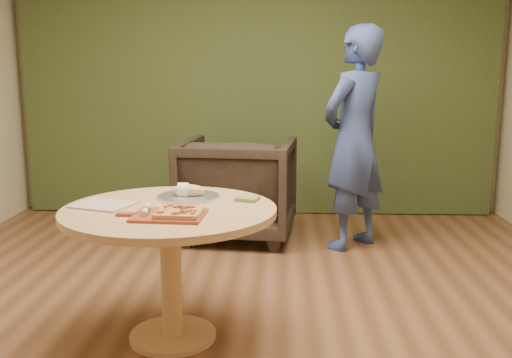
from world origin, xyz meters
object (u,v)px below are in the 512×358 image
object	(u,v)px
cutlery_roll	(146,210)
flatbread_pizza	(180,212)
pedestal_table	(170,233)
armchair	(238,183)
serving_tray	(189,197)
pizza_paddle	(167,215)
bread_roll	(187,191)
person_standing	(354,139)

from	to	relation	value
cutlery_roll	flatbread_pizza	bearing A→B (deg)	-16.39
pedestal_table	armchair	world-z (taller)	armchair
serving_tray	cutlery_roll	bearing A→B (deg)	-110.24
pizza_paddle	armchair	bearing A→B (deg)	88.27
pedestal_table	bread_roll	xyz separation A→B (m)	(0.06, 0.24, 0.18)
flatbread_pizza	serving_tray	xyz separation A→B (m)	(-0.03, 0.44, -0.02)
pizza_paddle	armchair	size ratio (longest dim) A/B	0.46
pedestal_table	flatbread_pizza	size ratio (longest dim) A/B	4.96
serving_tray	person_standing	world-z (taller)	person_standing
pedestal_table	cutlery_roll	distance (m)	0.26
bread_roll	pedestal_table	bearing A→B (deg)	-103.62
pizza_paddle	cutlery_roll	world-z (taller)	cutlery_roll
pedestal_table	cutlery_roll	xyz separation A→B (m)	(-0.08, -0.17, 0.17)
bread_roll	armchair	world-z (taller)	armchair
pizza_paddle	serving_tray	xyz separation A→B (m)	(0.04, 0.43, -0.00)
pizza_paddle	person_standing	distance (m)	2.28
flatbread_pizza	bread_roll	size ratio (longest dim) A/B	1.20
person_standing	armchair	bearing A→B (deg)	-58.88
serving_tray	armchair	bearing A→B (deg)	85.00
pizza_paddle	person_standing	world-z (taller)	person_standing
flatbread_pizza	serving_tray	distance (m)	0.45
bread_roll	person_standing	bearing A→B (deg)	52.99
pedestal_table	bread_roll	distance (m)	0.31
bread_roll	cutlery_roll	bearing A→B (deg)	-109.14
pedestal_table	pizza_paddle	bearing A→B (deg)	-81.98
serving_tray	armchair	xyz separation A→B (m)	(0.15, 1.76, -0.26)
armchair	person_standing	distance (m)	1.10
bread_roll	armchair	bearing A→B (deg)	84.71
pedestal_table	cutlery_roll	size ratio (longest dim) A/B	5.78
armchair	person_standing	size ratio (longest dim) A/B	0.54
pizza_paddle	person_standing	xyz separation A→B (m)	(1.17, 1.95, 0.16)
flatbread_pizza	person_standing	world-z (taller)	person_standing
flatbread_pizza	bread_roll	xyz separation A→B (m)	(-0.04, 0.44, 0.02)
pizza_paddle	flatbread_pizza	world-z (taller)	flatbread_pizza
pizza_paddle	serving_tray	size ratio (longest dim) A/B	1.27
cutlery_roll	armchair	bearing A→B (deg)	76.70
serving_tray	armchair	distance (m)	1.79
serving_tray	bread_roll	distance (m)	0.04
flatbread_pizza	cutlery_roll	world-z (taller)	flatbread_pizza
person_standing	pizza_paddle	bearing A→B (deg)	14.18
pedestal_table	armchair	size ratio (longest dim) A/B	1.17
cutlery_roll	armchair	world-z (taller)	armchair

